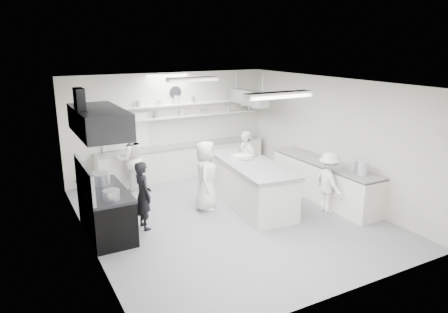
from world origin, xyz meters
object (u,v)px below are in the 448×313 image
back_counter (184,161)px  right_counter (324,181)px  prep_island (251,185)px  cook_stove (143,195)px  stove (106,213)px  cook_back (131,159)px

back_counter → right_counter: size_ratio=1.52×
back_counter → prep_island: size_ratio=1.81×
prep_island → cook_stove: cook_stove is taller
stove → right_counter: 5.28m
back_counter → prep_island: bearing=-79.7°
cook_stove → back_counter: bearing=-40.5°
stove → prep_island: prep_island is taller
back_counter → prep_island: (0.53, -2.89, 0.05)m
stove → back_counter: bearing=44.0°
back_counter → stove: bearing=-136.0°
back_counter → cook_back: 1.80m
right_counter → prep_island: 1.89m
stove → cook_stove: size_ratio=1.23×
back_counter → cook_back: (-1.69, -0.45, 0.39)m
cook_stove → cook_back: (0.45, 2.46, 0.12)m
back_counter → prep_island: prep_island is taller
cook_stove → prep_island: bearing=-93.9°
back_counter → cook_back: cook_back is taller
prep_island → stove: bearing=-175.6°
right_counter → prep_island: (-1.82, 0.51, 0.04)m
right_counter → cook_stove: (-4.49, 0.50, 0.26)m
right_counter → cook_stove: bearing=173.7°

